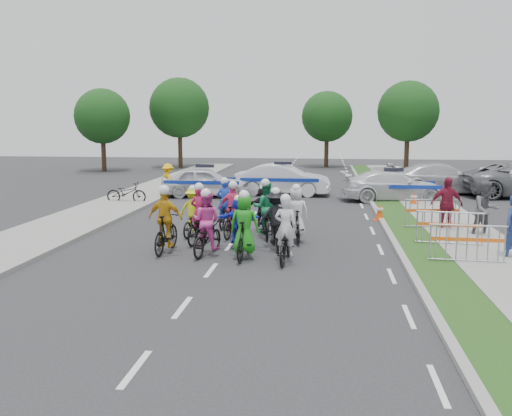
# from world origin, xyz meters

# --- Properties ---
(ground) EXTENTS (90.00, 90.00, 0.00)m
(ground) POSITION_xyz_m (0.00, 0.00, 0.00)
(ground) COLOR #28282B
(ground) RESTS_ON ground
(curb_right) EXTENTS (0.20, 60.00, 0.12)m
(curb_right) POSITION_xyz_m (5.10, 5.00, 0.06)
(curb_right) COLOR gray
(curb_right) RESTS_ON ground
(grass_strip) EXTENTS (1.20, 60.00, 0.11)m
(grass_strip) POSITION_xyz_m (5.80, 5.00, 0.06)
(grass_strip) COLOR #1D4917
(grass_strip) RESTS_ON ground
(sidewalk_right) EXTENTS (2.40, 60.00, 0.13)m
(sidewalk_right) POSITION_xyz_m (7.60, 5.00, 0.07)
(sidewalk_right) COLOR gray
(sidewalk_right) RESTS_ON ground
(sidewalk_left) EXTENTS (3.00, 60.00, 0.13)m
(sidewalk_left) POSITION_xyz_m (-6.50, 5.00, 0.07)
(sidewalk_left) COLOR gray
(sidewalk_left) RESTS_ON ground
(rider_0) EXTENTS (0.79, 1.92, 1.91)m
(rider_0) POSITION_xyz_m (1.86, 1.13, 0.63)
(rider_0) COLOR black
(rider_0) RESTS_ON ground
(rider_1) EXTENTS (0.86, 1.90, 1.96)m
(rider_1) POSITION_xyz_m (0.69, 1.36, 0.76)
(rider_1) COLOR black
(rider_1) RESTS_ON ground
(rider_2) EXTENTS (1.02, 2.00, 1.95)m
(rider_2) POSITION_xyz_m (-0.46, 1.73, 0.72)
(rider_2) COLOR black
(rider_2) RESTS_ON ground
(rider_3) EXTENTS (1.04, 1.96, 2.02)m
(rider_3) POSITION_xyz_m (-1.70, 1.83, 0.77)
(rider_3) COLOR black
(rider_3) RESTS_ON ground
(rider_4) EXTENTS (1.15, 1.95, 1.90)m
(rider_4) POSITION_xyz_m (1.45, 2.71, 0.73)
(rider_4) COLOR black
(rider_4) RESTS_ON ground
(rider_5) EXTENTS (1.35, 1.61, 1.66)m
(rider_5) POSITION_xyz_m (0.33, 2.63, 0.71)
(rider_5) COLOR black
(rider_5) RESTS_ON ground
(rider_6) EXTENTS (1.03, 1.99, 1.94)m
(rider_6) POSITION_xyz_m (-1.01, 3.31, 0.64)
(rider_6) COLOR black
(rider_6) RESTS_ON ground
(rider_7) EXTENTS (0.87, 1.86, 1.89)m
(rider_7) POSITION_xyz_m (2.01, 3.76, 0.73)
(rider_7) COLOR black
(rider_7) RESTS_ON ground
(rider_8) EXTENTS (0.98, 2.02, 1.98)m
(rider_8) POSITION_xyz_m (0.96, 4.40, 0.73)
(rider_8) COLOR black
(rider_8) RESTS_ON ground
(rider_9) EXTENTS (1.02, 1.88, 1.91)m
(rider_9) POSITION_xyz_m (-0.09, 4.29, 0.73)
(rider_9) COLOR black
(rider_9) RESTS_ON ground
(rider_10) EXTENTS (1.04, 1.78, 1.73)m
(rider_10) POSITION_xyz_m (-1.47, 4.36, 0.68)
(rider_10) COLOR black
(rider_10) RESTS_ON ground
(rider_11) EXTENTS (1.38, 1.64, 1.68)m
(rider_11) POSITION_xyz_m (0.77, 5.45, 0.72)
(rider_11) COLOR black
(rider_11) RESTS_ON ground
(rider_12) EXTENTS (0.72, 1.83, 1.84)m
(rider_12) POSITION_xyz_m (-0.68, 6.03, 0.61)
(rider_12) COLOR black
(rider_12) RESTS_ON ground
(police_car_0) EXTENTS (4.60, 2.21, 1.51)m
(police_car_0) POSITION_xyz_m (-3.16, 14.25, 0.76)
(police_car_0) COLOR silver
(police_car_0) RESTS_ON ground
(police_car_1) EXTENTS (4.98, 2.01, 1.61)m
(police_car_1) POSITION_xyz_m (0.72, 15.45, 0.80)
(police_car_1) COLOR silver
(police_car_1) RESTS_ON ground
(police_car_2) EXTENTS (5.20, 2.63, 1.45)m
(police_car_2) POSITION_xyz_m (6.19, 13.86, 0.72)
(police_car_2) COLOR silver
(police_car_2) RESTS_ON ground
(civilian_sedan) EXTENTS (5.76, 2.89, 1.61)m
(civilian_sedan) POSITION_xyz_m (9.08, 17.10, 0.80)
(civilian_sedan) COLOR #B9B9BE
(civilian_sedan) RESTS_ON ground
(spectator_1) EXTENTS (1.10, 0.97, 1.91)m
(spectator_1) POSITION_xyz_m (8.17, 5.12, 0.96)
(spectator_1) COLOR #535257
(spectator_1) RESTS_ON ground
(spectator_2) EXTENTS (1.17, 0.60, 1.92)m
(spectator_2) POSITION_xyz_m (7.14, 6.23, 0.96)
(spectator_2) COLOR maroon
(spectator_2) RESTS_ON ground
(marshal_hiviz) EXTENTS (1.22, 1.21, 1.69)m
(marshal_hiviz) POSITION_xyz_m (-5.08, 14.18, 0.84)
(marshal_hiviz) COLOR yellow
(marshal_hiviz) RESTS_ON ground
(barrier_0) EXTENTS (2.03, 0.62, 1.12)m
(barrier_0) POSITION_xyz_m (6.70, 1.31, 0.56)
(barrier_0) COLOR #A5A8AD
(barrier_0) RESTS_ON ground
(barrier_1) EXTENTS (2.05, 0.76, 1.12)m
(barrier_1) POSITION_xyz_m (6.70, 3.52, 0.56)
(barrier_1) COLOR #A5A8AD
(barrier_1) RESTS_ON ground
(barrier_2) EXTENTS (2.05, 0.76, 1.12)m
(barrier_2) POSITION_xyz_m (6.70, 6.36, 0.56)
(barrier_2) COLOR #A5A8AD
(barrier_2) RESTS_ON ground
(cone_0) EXTENTS (0.40, 0.40, 0.70)m
(cone_0) POSITION_xyz_m (5.04, 8.21, 0.34)
(cone_0) COLOR #F24C0C
(cone_0) RESTS_ON ground
(cone_1) EXTENTS (0.40, 0.40, 0.70)m
(cone_1) POSITION_xyz_m (6.92, 12.14, 0.34)
(cone_1) COLOR #F24C0C
(cone_1) RESTS_ON ground
(parked_bike) EXTENTS (1.90, 0.67, 1.00)m
(parked_bike) POSITION_xyz_m (-6.36, 11.53, 0.50)
(parked_bike) COLOR black
(parked_bike) RESTS_ON ground
(tree_0) EXTENTS (4.20, 4.20, 6.30)m
(tree_0) POSITION_xyz_m (-14.00, 28.00, 4.19)
(tree_0) COLOR #382619
(tree_0) RESTS_ON ground
(tree_1) EXTENTS (4.55, 4.55, 6.82)m
(tree_1) POSITION_xyz_m (9.00, 30.00, 4.54)
(tree_1) COLOR #382619
(tree_1) RESTS_ON ground
(tree_3) EXTENTS (4.90, 4.90, 7.35)m
(tree_3) POSITION_xyz_m (-9.00, 32.00, 4.89)
(tree_3) COLOR #382619
(tree_3) RESTS_ON ground
(tree_4) EXTENTS (4.20, 4.20, 6.30)m
(tree_4) POSITION_xyz_m (3.00, 34.00, 4.19)
(tree_4) COLOR #382619
(tree_4) RESTS_ON ground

